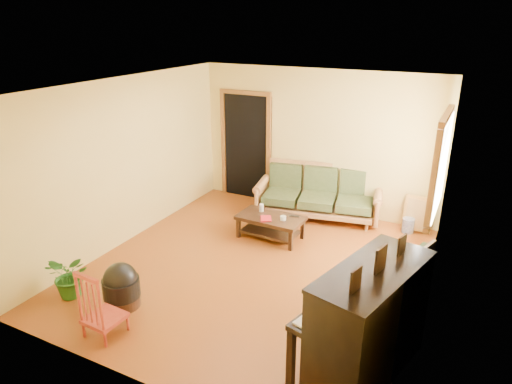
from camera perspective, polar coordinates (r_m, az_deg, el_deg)
The scene contains 16 objects.
floor at distance 6.74m, azimuth -0.21°, elevation -9.42°, with size 5.00×5.00×0.00m, color #632C0D.
doorway at distance 9.00m, azimuth -1.29°, elevation 5.62°, with size 1.08×0.16×2.05m, color black.
window at distance 6.76m, azimuth 22.03°, elevation 3.02°, with size 0.12×1.36×1.46m, color white.
sofa at distance 8.23m, azimuth 7.75°, elevation -0.18°, with size 2.17×0.91×0.93m, color #8F5C34.
coffee_table at distance 7.50m, azimuth 1.83°, elevation -4.42°, with size 1.06×0.58×0.39m, color black.
armchair at distance 6.15m, azimuth 16.83°, elevation -9.17°, with size 0.79×0.83×0.83m, color #8F5C34.
piano at distance 4.71m, azimuth 13.89°, elevation -15.93°, with size 0.84×1.42×1.25m, color black.
footstool at distance 6.07m, azimuth -16.45°, elevation -11.71°, with size 0.46×0.46×0.44m, color black.
red_chair at distance 5.54m, azimuth -18.64°, elevation -12.90°, with size 0.40×0.43×0.85m, color maroon.
leaning_frame at distance 8.16m, azimuth 19.60°, elevation -2.56°, with size 0.48×0.11×0.64m, color gold.
ceramic_crock at distance 8.14m, azimuth 18.48°, elevation -3.98°, with size 0.20×0.20×0.25m, color #314393.
potted_plant at distance 6.42m, azimuth -22.18°, elevation -9.69°, with size 0.55×0.47×0.61m, color #245B1A.
book at distance 7.31m, azimuth 0.58°, elevation -3.37°, with size 0.17×0.23×0.02m, color maroon.
candle at distance 7.58m, azimuth 0.69°, elevation -1.99°, with size 0.07×0.07×0.13m, color silver.
glass_jar at distance 7.29m, azimuth 3.41°, elevation -3.27°, with size 0.10×0.10×0.07m, color silver.
remote at distance 7.43m, azimuth 4.78°, elevation -3.02°, with size 0.17×0.04×0.02m, color black.
Camera 1 is at (2.64, -5.18, 3.41)m, focal length 32.00 mm.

